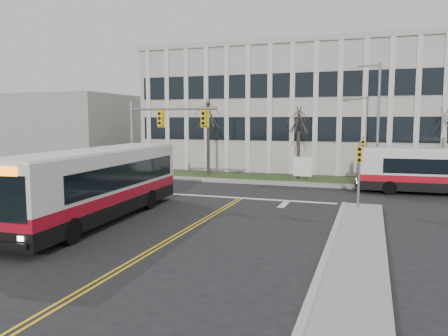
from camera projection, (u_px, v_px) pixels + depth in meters
ground at (191, 228)px, 20.28m from camera, size 120.00×120.00×0.00m
sidewalk_east at (355, 283)px, 13.16m from camera, size 2.00×26.00×0.14m
sidewalk_cross at (331, 186)px, 32.97m from camera, size 44.00×1.60×0.14m
building_lawn at (334, 181)px, 35.61m from camera, size 44.00×5.00×0.12m
office_building at (345, 111)px, 46.26m from camera, size 40.00×16.00×12.00m
building_annex at (77, 129)px, 52.64m from camera, size 12.00×12.00×8.00m
mast_arm_signal at (154, 131)px, 28.36m from camera, size 6.11×0.38×6.20m
signal_pole_near at (359, 165)px, 24.19m from camera, size 0.34×0.39×3.80m
signal_pole_far at (363, 154)px, 32.19m from camera, size 0.34×0.39×3.80m
streetlight at (376, 117)px, 32.39m from camera, size 2.15×0.25×9.20m
directory_sign at (303, 167)px, 35.82m from camera, size 1.50×0.12×2.00m
tree_left at (208, 114)px, 38.54m from camera, size 1.80×1.80×7.70m
tree_mid at (299, 122)px, 36.24m from camera, size 1.80×1.80×6.82m
bus_main at (97, 186)px, 21.63m from camera, size 3.60×13.12×3.46m
bus_cross at (445, 172)px, 29.28m from camera, size 11.39×3.16×3.00m
newspaper_box_blue at (21, 222)px, 19.32m from camera, size 0.60×0.57×0.95m
newspaper_box_red at (79, 205)px, 23.19m from camera, size 0.55×0.51×0.95m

